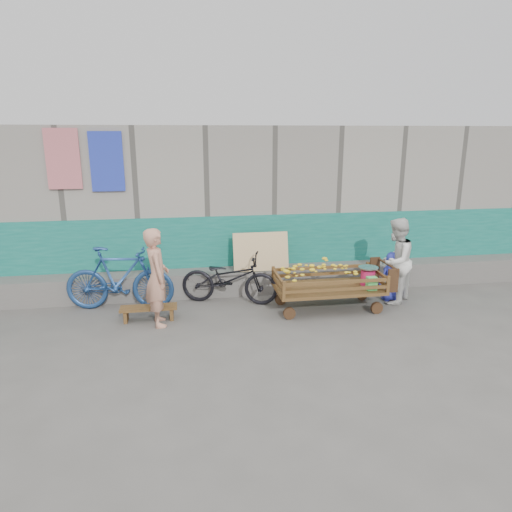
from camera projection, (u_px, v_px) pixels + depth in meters
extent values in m
plane|color=#53514C|center=(267.00, 349.00, 6.26)|extent=(80.00, 80.00, 0.00)
cube|color=gray|center=(232.00, 199.00, 9.78)|extent=(12.00, 3.00, 3.00)
cube|color=#0F6559|center=(242.00, 253.00, 8.54)|extent=(12.00, 0.03, 1.40)
cube|color=#5B5854|center=(244.00, 281.00, 8.44)|extent=(12.00, 0.50, 0.45)
cube|color=tan|center=(261.00, 252.00, 8.22)|extent=(1.00, 0.19, 0.68)
cube|color=#C8676E|center=(63.00, 159.00, 7.60)|extent=(0.55, 0.03, 1.00)
cube|color=#2739B6|center=(107.00, 162.00, 7.72)|extent=(0.55, 0.03, 1.00)
cube|color=brown|center=(328.00, 288.00, 7.59)|extent=(1.76, 0.88, 0.05)
cylinder|color=#382115|center=(289.00, 313.00, 7.24)|extent=(0.20, 0.06, 0.20)
cube|color=brown|center=(284.00, 290.00, 7.02)|extent=(0.05, 0.05, 0.27)
cylinder|color=#382115|center=(281.00, 299.00, 7.85)|extent=(0.20, 0.06, 0.20)
cube|color=brown|center=(273.00, 274.00, 7.81)|extent=(0.05, 0.05, 0.27)
cylinder|color=#382115|center=(377.00, 308.00, 7.46)|extent=(0.20, 0.06, 0.20)
cube|color=brown|center=(388.00, 284.00, 7.29)|extent=(0.05, 0.05, 0.27)
cylinder|color=#382115|center=(362.00, 295.00, 8.08)|extent=(0.20, 0.06, 0.20)
cube|color=brown|center=(368.00, 270.00, 8.07)|extent=(0.05, 0.05, 0.27)
cube|color=brown|center=(337.00, 289.00, 7.16)|extent=(1.71, 0.04, 0.05)
cube|color=brown|center=(337.00, 282.00, 7.13)|extent=(1.71, 0.04, 0.05)
cube|color=brown|center=(321.00, 274.00, 7.95)|extent=(1.71, 0.04, 0.05)
cube|color=brown|center=(321.00, 268.00, 7.92)|extent=(1.71, 0.04, 0.05)
cube|color=brown|center=(278.00, 284.00, 7.42)|extent=(0.04, 0.82, 0.05)
cube|color=brown|center=(278.00, 277.00, 7.39)|extent=(0.04, 0.82, 0.05)
cube|color=brown|center=(377.00, 279.00, 7.69)|extent=(0.04, 0.82, 0.05)
cube|color=brown|center=(377.00, 272.00, 7.66)|extent=(0.04, 0.82, 0.05)
cylinder|color=#382115|center=(388.00, 264.00, 7.65)|extent=(0.04, 0.78, 0.04)
cube|color=#382115|center=(375.00, 268.00, 8.03)|extent=(0.18, 0.04, 0.39)
cube|color=#382115|center=(393.00, 281.00, 7.34)|extent=(0.18, 0.04, 0.39)
ellipsoid|color=yellow|center=(323.00, 275.00, 7.51)|extent=(1.27, 0.69, 0.43)
cylinder|color=#E42063|center=(368.00, 278.00, 7.66)|extent=(0.24, 0.24, 0.25)
cylinder|color=silver|center=(368.00, 270.00, 7.62)|extent=(0.03, 0.03, 0.06)
cylinder|color=silver|center=(368.00, 267.00, 7.61)|extent=(0.33, 0.33, 0.02)
cube|color=#54DE65|center=(372.00, 283.00, 7.39)|extent=(0.16, 0.12, 0.22)
cube|color=brown|center=(149.00, 308.00, 7.19)|extent=(0.88, 0.27, 0.04)
cube|color=brown|center=(126.00, 316.00, 7.16)|extent=(0.05, 0.25, 0.18)
cube|color=brown|center=(172.00, 313.00, 7.27)|extent=(0.05, 0.25, 0.18)
imported|color=tan|center=(157.00, 277.00, 6.88)|extent=(0.45, 0.61, 1.52)
imported|color=silver|center=(396.00, 261.00, 7.82)|extent=(0.91, 0.91, 1.49)
imported|color=#2D35B6|center=(392.00, 276.00, 7.99)|extent=(0.47, 0.34, 0.88)
imported|color=black|center=(229.00, 278.00, 7.86)|extent=(1.78, 1.07, 0.88)
imported|color=navy|center=(119.00, 278.00, 7.55)|extent=(1.84, 0.75, 1.08)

